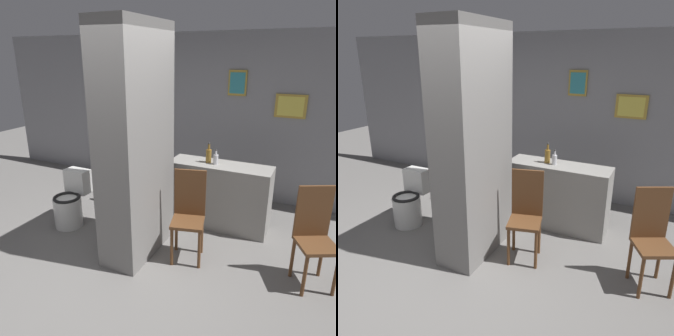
{
  "view_description": "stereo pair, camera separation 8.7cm",
  "coord_description": "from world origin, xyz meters",
  "views": [
    {
      "loc": [
        1.96,
        -2.48,
        2.26
      ],
      "look_at": [
        0.33,
        0.91,
        0.95
      ],
      "focal_mm": 35.0,
      "sensor_mm": 36.0,
      "label": 1
    },
    {
      "loc": [
        2.04,
        -2.44,
        2.26
      ],
      "look_at": [
        0.33,
        0.91,
        0.95
      ],
      "focal_mm": 35.0,
      "sensor_mm": 36.0,
      "label": 2
    }
  ],
  "objects": [
    {
      "name": "wall_back",
      "position": [
        0.0,
        2.63,
        1.3
      ],
      "size": [
        8.0,
        0.09,
        2.6
      ],
      "color": "gray",
      "rests_on": "ground_plane"
    },
    {
      "name": "bottle_tall",
      "position": [
        0.64,
        1.52,
        0.99
      ],
      "size": [
        0.08,
        0.08,
        0.28
      ],
      "color": "olive",
      "rests_on": "counter_shelf"
    },
    {
      "name": "chair_by_doorway",
      "position": [
        2.04,
        0.75,
        0.56
      ],
      "size": [
        0.48,
        0.48,
        1.04
      ],
      "rotation": [
        0.0,
        0.0,
        0.47
      ],
      "color": "brown",
      "rests_on": "ground_plane"
    },
    {
      "name": "bicycle",
      "position": [
        -0.23,
        1.48,
        0.36
      ],
      "size": [
        1.71,
        0.42,
        0.75
      ],
      "color": "black",
      "rests_on": "ground_plane"
    },
    {
      "name": "chair_near_pillar",
      "position": [
        0.72,
        0.64,
        0.56
      ],
      "size": [
        0.44,
        0.44,
        1.04
      ],
      "rotation": [
        0.0,
        0.0,
        0.26
      ],
      "color": "brown",
      "rests_on": "ground_plane"
    },
    {
      "name": "ground_plane",
      "position": [
        0.0,
        0.0,
        0.0
      ],
      "size": [
        14.0,
        14.0,
        0.0
      ],
      "primitive_type": "plane",
      "color": "slate"
    },
    {
      "name": "bottle_short",
      "position": [
        0.75,
        1.48,
        0.96
      ],
      "size": [
        0.07,
        0.07,
        0.21
      ],
      "color": "silver",
      "rests_on": "counter_shelf"
    },
    {
      "name": "counter_shelf",
      "position": [
        0.81,
        1.51,
        0.44
      ],
      "size": [
        1.36,
        0.44,
        0.89
      ],
      "color": "gray",
      "rests_on": "ground_plane"
    },
    {
      "name": "toilet",
      "position": [
        -1.04,
        0.65,
        0.32
      ],
      "size": [
        0.38,
        0.54,
        0.75
      ],
      "color": "silver",
      "rests_on": "ground_plane"
    },
    {
      "name": "pillar_center",
      "position": [
        0.13,
        0.51,
        1.3
      ],
      "size": [
        0.48,
        1.03,
        2.6
      ],
      "color": "gray",
      "rests_on": "ground_plane"
    }
  ]
}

